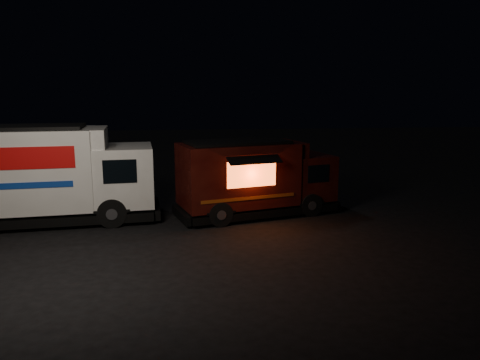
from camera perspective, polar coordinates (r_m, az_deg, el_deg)
name	(u,v)px	position (r m, az deg, el deg)	size (l,w,h in m)	color
ground	(178,237)	(14.78, -7.61, -6.93)	(80.00, 80.00, 0.00)	black
white_truck	(48,174)	(17.22, -22.36, 0.63)	(7.39, 2.52, 3.35)	white
red_truck	(257,177)	(17.01, 2.13, 0.32)	(5.92, 2.18, 2.76)	#3E100B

